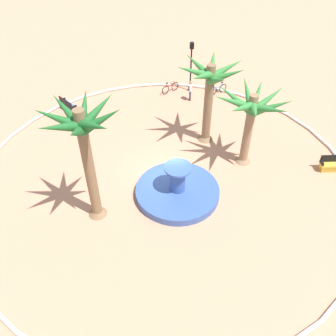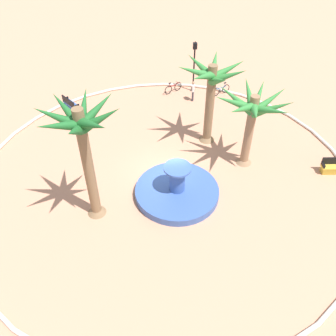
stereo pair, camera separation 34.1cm
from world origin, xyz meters
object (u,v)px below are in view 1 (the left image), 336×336
object	(u,v)px
bench_east	(333,165)
lamppost	(191,62)
palm_tree_mid_plaza	(84,139)
bench_west	(69,107)
bicycle_red_frame	(170,88)
palm_tree_near_fountain	(210,85)
palm_tree_by_curb	(252,111)
fountain	(177,191)
person_cyclist_helmet	(190,90)
bicycle_by_lamppost	(218,89)

from	to	relation	value
bench_east	lamppost	bearing A→B (deg)	-52.29
palm_tree_mid_plaza	bench_west	size ratio (longest dim) A/B	4.47
bench_east	bicycle_red_frame	xyz separation A→B (m)	(9.47, -9.93, 0.04)
bicycle_red_frame	palm_tree_near_fountain	bearing A→B (deg)	107.90
bench_east	palm_tree_by_curb	bearing A→B (deg)	-10.78
bench_west	bicycle_red_frame	size ratio (longest dim) A/B	1.07
fountain	lamppost	world-z (taller)	lamppost
palm_tree_near_fountain	palm_tree_mid_plaza	bearing A→B (deg)	44.45
fountain	palm_tree_by_curb	size ratio (longest dim) A/B	0.95
bicycle_red_frame	person_cyclist_helmet	size ratio (longest dim) A/B	0.87
palm_tree_by_curb	palm_tree_mid_plaza	distance (m)	9.65
palm_tree_by_curb	fountain	bearing A→B (deg)	32.78
bicycle_red_frame	palm_tree_by_curb	bearing A→B (deg)	115.13
bench_west	bicycle_by_lamppost	bearing A→B (deg)	-169.81
palm_tree_near_fountain	bench_west	bearing A→B (deg)	-22.11
palm_tree_near_fountain	person_cyclist_helmet	bearing A→B (deg)	-83.39
lamppost	palm_tree_by_curb	bearing A→B (deg)	105.65
bicycle_by_lamppost	fountain	bearing A→B (deg)	70.72
palm_tree_near_fountain	fountain	bearing A→B (deg)	66.94
fountain	bench_east	distance (m)	9.74
bicycle_by_lamppost	person_cyclist_helmet	xyz separation A→B (m)	(2.34, 0.90, 0.52)
fountain	palm_tree_near_fountain	bearing A→B (deg)	-113.06
fountain	palm_tree_by_curb	distance (m)	6.16
fountain	lamppost	xyz separation A→B (m)	(-1.74, -11.91, 2.12)
fountain	person_cyclist_helmet	bearing A→B (deg)	-98.81
palm_tree_by_curb	bench_west	bearing A→B (deg)	-28.29
bench_west	bench_east	bearing A→B (deg)	156.66
palm_tree_by_curb	lamppost	xyz separation A→B (m)	(2.56, -9.14, -1.32)
bench_west	lamppost	xyz separation A→B (m)	(-9.39, -2.71, 2.08)
bench_east	person_cyclist_helmet	size ratio (longest dim) A/B	0.99
bicycle_by_lamppost	palm_tree_near_fountain	bearing A→B (deg)	74.08
fountain	bicycle_red_frame	bearing A→B (deg)	-90.55
palm_tree_by_curb	lamppost	size ratio (longest dim) A/B	1.21
bench_east	palm_tree_near_fountain	bearing A→B (deg)	-24.96
bicycle_red_frame	palm_tree_mid_plaza	bearing A→B (deg)	70.90
bench_east	bench_west	world-z (taller)	same
bicycle_red_frame	bench_east	bearing A→B (deg)	133.65
bench_east	bicycle_by_lamppost	xyz separation A→B (m)	(5.63, -9.52, 0.04)
bench_east	bicycle_by_lamppost	size ratio (longest dim) A/B	1.07
palm_tree_mid_plaza	fountain	bearing A→B (deg)	-163.82
lamppost	bicycle_red_frame	distance (m)	2.62
fountain	bench_east	xyz separation A→B (m)	(-9.58, -1.76, 0.04)
bench_east	bicycle_red_frame	world-z (taller)	bench_east
bench_west	bicycle_by_lamppost	world-z (taller)	bench_west
bicycle_by_lamppost	person_cyclist_helmet	bearing A→B (deg)	21.13
palm_tree_near_fountain	bench_east	distance (m)	8.94
bench_west	palm_tree_near_fountain	bearing A→B (deg)	157.89
palm_tree_mid_plaza	bench_west	bearing A→B (deg)	-72.63
palm_tree_mid_plaza	bicycle_by_lamppost	distance (m)	15.75
person_cyclist_helmet	palm_tree_by_curb	bearing A→B (deg)	109.45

